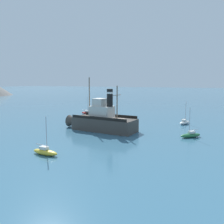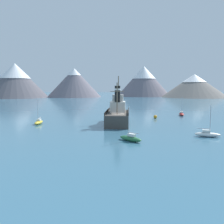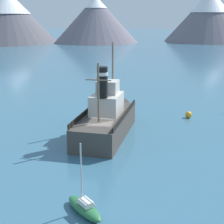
{
  "view_description": "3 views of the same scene",
  "coord_description": "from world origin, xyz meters",
  "px_view_note": "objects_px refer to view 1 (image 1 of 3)",
  "views": [
    {
      "loc": [
        -38.87,
        -16.52,
        9.24
      ],
      "look_at": [
        2.12,
        1.99,
        3.31
      ],
      "focal_mm": 38.0,
      "sensor_mm": 36.0,
      "label": 1
    },
    {
      "loc": [
        -2.34,
        -45.22,
        7.6
      ],
      "look_at": [
        -1.03,
        4.77,
        2.26
      ],
      "focal_mm": 38.0,
      "sensor_mm": 36.0,
      "label": 2
    },
    {
      "loc": [
        5.85,
        -32.47,
        12.85
      ],
      "look_at": [
        1.0,
        1.12,
        3.21
      ],
      "focal_mm": 55.0,
      "sensor_mm": 36.0,
      "label": 3
    }
  ],
  "objects_px": {
    "sailboat_red": "(87,113)",
    "sailboat_yellow": "(45,152)",
    "old_tugboat": "(101,121)",
    "sailboat_white": "(185,122)",
    "mooring_buoy": "(90,118)",
    "sailboat_green": "(191,135)"
  },
  "relations": [
    {
      "from": "sailboat_white",
      "to": "old_tugboat",
      "type": "bearing_deg",
      "value": 134.2
    },
    {
      "from": "sailboat_green",
      "to": "sailboat_white",
      "type": "bearing_deg",
      "value": 11.78
    },
    {
      "from": "sailboat_red",
      "to": "mooring_buoy",
      "type": "height_order",
      "value": "sailboat_red"
    },
    {
      "from": "sailboat_red",
      "to": "sailboat_yellow",
      "type": "relative_size",
      "value": 1.0
    },
    {
      "from": "sailboat_yellow",
      "to": "mooring_buoy",
      "type": "xyz_separation_m",
      "value": [
        25.64,
        8.02,
        -0.01
      ]
    },
    {
      "from": "sailboat_yellow",
      "to": "mooring_buoy",
      "type": "height_order",
      "value": "sailboat_yellow"
    },
    {
      "from": "sailboat_green",
      "to": "sailboat_yellow",
      "type": "bearing_deg",
      "value": 137.73
    },
    {
      "from": "old_tugboat",
      "to": "mooring_buoy",
      "type": "height_order",
      "value": "old_tugboat"
    },
    {
      "from": "sailboat_white",
      "to": "sailboat_green",
      "type": "bearing_deg",
      "value": -168.22
    },
    {
      "from": "sailboat_white",
      "to": "mooring_buoy",
      "type": "xyz_separation_m",
      "value": [
        -3.57,
        21.14,
        -0.01
      ]
    },
    {
      "from": "old_tugboat",
      "to": "sailboat_green",
      "type": "distance_m",
      "value": 15.98
    },
    {
      "from": "sailboat_red",
      "to": "sailboat_white",
      "type": "xyz_separation_m",
      "value": [
        -4.61,
        -26.78,
        0.0
      ]
    },
    {
      "from": "sailboat_white",
      "to": "mooring_buoy",
      "type": "relative_size",
      "value": 5.86
    },
    {
      "from": "sailboat_yellow",
      "to": "sailboat_white",
      "type": "relative_size",
      "value": 1.0
    },
    {
      "from": "old_tugboat",
      "to": "sailboat_white",
      "type": "relative_size",
      "value": 2.99
    },
    {
      "from": "sailboat_red",
      "to": "sailboat_yellow",
      "type": "bearing_deg",
      "value": -157.99
    },
    {
      "from": "old_tugboat",
      "to": "sailboat_green",
      "type": "height_order",
      "value": "old_tugboat"
    },
    {
      "from": "old_tugboat",
      "to": "sailboat_yellow",
      "type": "relative_size",
      "value": 2.99
    },
    {
      "from": "sailboat_green",
      "to": "sailboat_white",
      "type": "xyz_separation_m",
      "value": [
        12.02,
        2.51,
        0.0
      ]
    },
    {
      "from": "sailboat_yellow",
      "to": "mooring_buoy",
      "type": "relative_size",
      "value": 5.86
    },
    {
      "from": "sailboat_red",
      "to": "mooring_buoy",
      "type": "xyz_separation_m",
      "value": [
        -8.17,
        -5.64,
        -0.01
      ]
    },
    {
      "from": "old_tugboat",
      "to": "mooring_buoy",
      "type": "relative_size",
      "value": 17.53
    }
  ]
}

